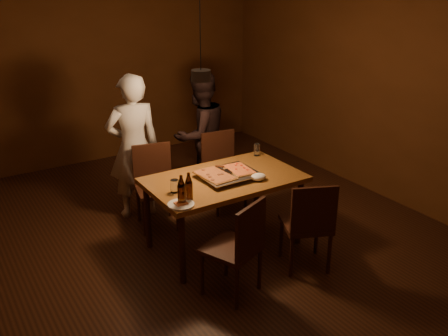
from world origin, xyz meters
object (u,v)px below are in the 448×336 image
chair_near_left (240,241)px  chair_far_left (154,178)px  diner_white (133,147)px  diner_dark (201,135)px  chair_near_right (309,219)px  beer_bottle_a (181,190)px  dining_table (224,184)px  pizza_tray (228,175)px  pendant_lamp (201,74)px  plate_slice (181,204)px  chair_far_right (222,163)px  beer_bottle_b (189,187)px

chair_near_left → chair_far_left: bearing=68.5°
diner_white → diner_dark: diner_white is taller
diner_dark → chair_far_left: bearing=15.6°
chair_near_right → beer_bottle_a: 1.20m
chair_far_left → diner_white: size_ratio=0.31×
dining_table → chair_far_left: chair_far_left is taller
chair_far_left → diner_dark: 0.94m
chair_near_left → diner_dark: diner_dark is taller
pizza_tray → pendant_lamp: 1.02m
plate_slice → chair_far_left: bearing=76.8°
pendant_lamp → plate_slice: bearing=-136.7°
dining_table → diner_white: size_ratio=0.92×
chair_near_right → diner_dark: diner_dark is taller
pizza_tray → plate_slice: pizza_tray is taller
chair_far_left → diner_white: 0.43m
dining_table → diner_white: 1.24m
chair_far_right → beer_bottle_a: 1.62m
diner_white → pendant_lamp: size_ratio=1.49×
chair_near_right → diner_dark: 2.04m
chair_far_left → pendant_lamp: pendant_lamp is taller
chair_near_right → beer_bottle_b: bearing=174.0°
dining_table → chair_far_right: 0.95m
dining_table → pizza_tray: 0.11m
plate_slice → diner_white: size_ratio=0.14×
dining_table → plate_slice: plate_slice is taller
chair_near_right → pendant_lamp: size_ratio=0.50×
beer_bottle_a → pendant_lamp: pendant_lamp is taller
beer_bottle_b → plate_slice: bearing=-152.4°
chair_near_right → diner_white: 2.15m
chair_near_right → diner_white: size_ratio=0.34×
chair_far_right → chair_near_left: 1.80m
chair_far_left → diner_white: (-0.09, 0.31, 0.28)m
chair_far_right → diner_dark: (-0.04, 0.41, 0.23)m
diner_dark → plate_slice: bearing=44.2°
diner_dark → chair_near_left: bearing=58.0°
dining_table → plate_slice: (-0.65, -0.33, 0.08)m
beer_bottle_a → diner_dark: size_ratio=0.18×
pizza_tray → beer_bottle_a: bearing=-156.8°
dining_table → pendant_lamp: pendant_lamp is taller
chair_near_right → beer_bottle_b: 1.14m
dining_table → chair_near_left: (-0.34, -0.79, -0.14)m
chair_near_left → diner_dark: size_ratio=0.36×
diner_dark → chair_near_right: bearing=78.5°
beer_bottle_b → diner_dark: size_ratio=0.17×
diner_dark → pendant_lamp: 1.61m
diner_dark → pizza_tray: bearing=61.2°
dining_table → chair_near_left: size_ratio=2.73×
beer_bottle_b → plate_slice: beer_bottle_b is taller
beer_bottle_b → diner_white: 1.41m
chair_far_left → pendant_lamp: bearing=119.3°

